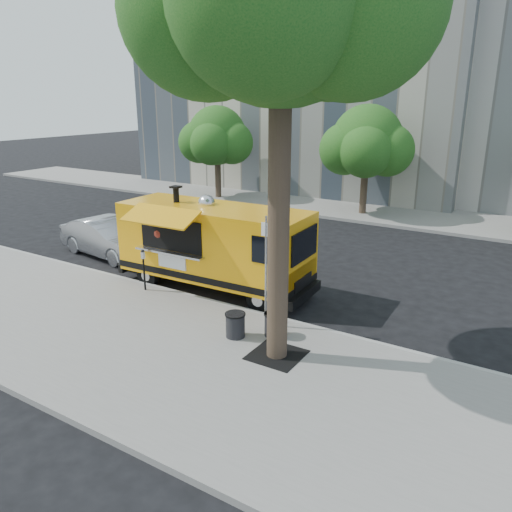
{
  "coord_description": "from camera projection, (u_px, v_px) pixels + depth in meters",
  "views": [
    {
      "loc": [
        7.72,
        -12.01,
        6.01
      ],
      "look_at": [
        0.29,
        0.0,
        1.46
      ],
      "focal_mm": 35.0,
      "sensor_mm": 36.0,
      "label": 1
    }
  ],
  "objects": [
    {
      "name": "far_sidewalk",
      "position": [
        385.0,
        214.0,
        26.34
      ],
      "size": [
        60.0,
        5.0,
        0.15
      ],
      "primitive_type": "cube",
      "color": "gray",
      "rests_on": "ground"
    },
    {
      "name": "curb",
      "position": [
        231.0,
        307.0,
        14.66
      ],
      "size": [
        60.0,
        0.14,
        0.16
      ],
      "primitive_type": "cube",
      "color": "#999993",
      "rests_on": "ground"
    },
    {
      "name": "sedan",
      "position": [
        108.0,
        238.0,
        19.4
      ],
      "size": [
        4.63,
        2.13,
        1.47
      ],
      "primitive_type": "imported",
      "rotation": [
        0.0,
        0.0,
        1.44
      ],
      "color": "#A3A4AA",
      "rests_on": "ground"
    },
    {
      "name": "trash_bin_left",
      "position": [
        235.0,
        324.0,
        12.63
      ],
      "size": [
        0.53,
        0.53,
        0.64
      ],
      "color": "black",
      "rests_on": "sidewalk"
    },
    {
      "name": "far_tree_a",
      "position": [
        217.0,
        136.0,
        29.24
      ],
      "size": [
        3.42,
        3.42,
        5.36
      ],
      "color": "#33261C",
      "rests_on": "far_sidewalk"
    },
    {
      "name": "sign_post",
      "position": [
        266.0,
        265.0,
        12.83
      ],
      "size": [
        0.28,
        0.06,
        3.0
      ],
      "color": "silver",
      "rests_on": "sidewalk"
    },
    {
      "name": "tree_well",
      "position": [
        277.0,
        355.0,
        11.82
      ],
      "size": [
        1.2,
        1.2,
        0.02
      ],
      "primitive_type": "cube",
      "color": "black",
      "rests_on": "sidewalk"
    },
    {
      "name": "trash_bin_right",
      "position": [
        274.0,
        324.0,
        12.7
      ],
      "size": [
        0.51,
        0.51,
        0.61
      ],
      "color": "black",
      "rests_on": "sidewalk"
    },
    {
      "name": "sidewalk",
      "position": [
        160.0,
        351.0,
        12.17
      ],
      "size": [
        60.0,
        6.0,
        0.15
      ],
      "primitive_type": "cube",
      "color": "gray",
      "rests_on": "ground"
    },
    {
      "name": "far_tree_b",
      "position": [
        367.0,
        141.0,
        25.04
      ],
      "size": [
        3.6,
        3.6,
        5.5
      ],
      "color": "#33261C",
      "rests_on": "far_sidewalk"
    },
    {
      "name": "food_truck",
      "position": [
        213.0,
        244.0,
        15.82
      ],
      "size": [
        6.62,
        3.18,
        3.23
      ],
      "rotation": [
        0.0,
        0.0,
        0.03
      ],
      "color": "#FFA90D",
      "rests_on": "ground"
    },
    {
      "name": "parking_meter",
      "position": [
        144.0,
        265.0,
        15.54
      ],
      "size": [
        0.11,
        0.11,
        1.33
      ],
      "color": "black",
      "rests_on": "sidewalk"
    },
    {
      "name": "ground",
      "position": [
        248.0,
        299.0,
        15.43
      ],
      "size": [
        120.0,
        120.0,
        0.0
      ],
      "primitive_type": "plane",
      "color": "black",
      "rests_on": "ground"
    },
    {
      "name": "building_left",
      "position": [
        323.0,
        2.0,
        33.57
      ],
      "size": [
        22.0,
        14.0,
        24.0
      ],
      "primitive_type": "cube",
      "color": "#B7AD99",
      "rests_on": "ground"
    }
  ]
}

